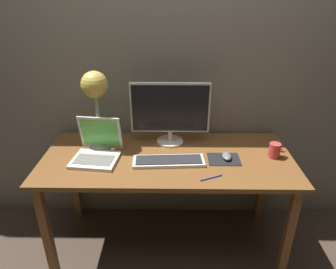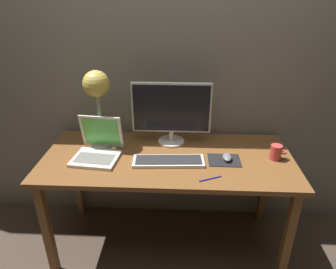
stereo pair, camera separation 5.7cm
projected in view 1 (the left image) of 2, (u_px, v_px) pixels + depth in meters
The scene contains 11 objects.
ground_plane at pixel (168, 242), 2.28m from camera, with size 4.80×4.80×0.00m, color #47382D.
back_wall at pixel (168, 56), 2.08m from camera, with size 4.80×0.06×2.60m, color gray.
desk at pixel (167, 167), 2.00m from camera, with size 1.60×0.70×0.74m.
monitor at pixel (170, 111), 2.03m from camera, with size 0.53×0.18×0.43m.
keyboard_main at pixel (169, 161), 1.88m from camera, with size 0.45×0.17×0.03m.
laptop at pixel (98, 147), 1.93m from camera, with size 0.31×0.31×0.25m.
desk_lamp at pixel (95, 91), 1.92m from camera, with size 0.17×0.17×0.52m.
mousepad at pixel (224, 159), 1.92m from camera, with size 0.20×0.16×0.00m, color black.
mouse at pixel (227, 156), 1.92m from camera, with size 0.06×0.10×0.03m, color slate.
coffee_mug at pixel (275, 150), 1.93m from camera, with size 0.11×0.07×0.10m.
pen at pixel (211, 178), 1.73m from camera, with size 0.01×0.01×0.14m, color #2633A5.
Camera 1 is at (0.03, -1.70, 1.72)m, focal length 32.63 mm.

